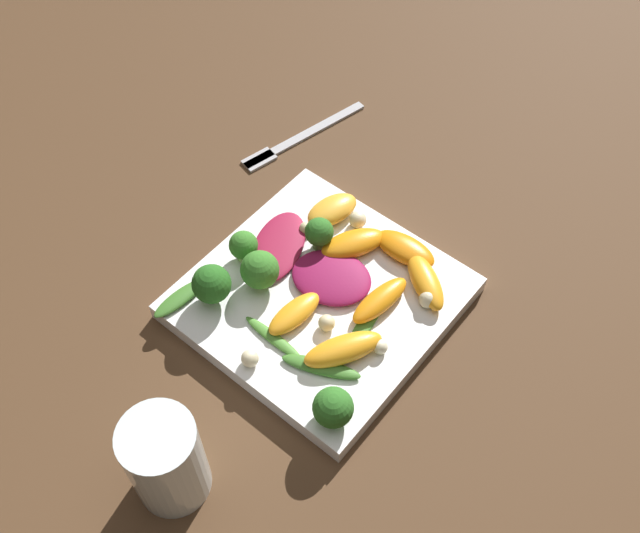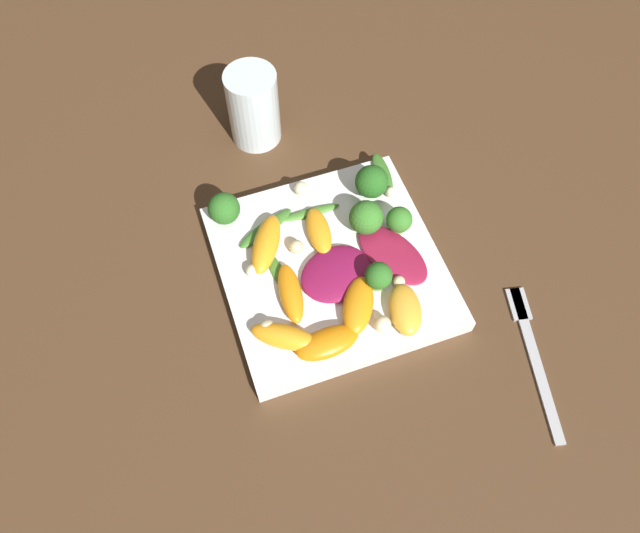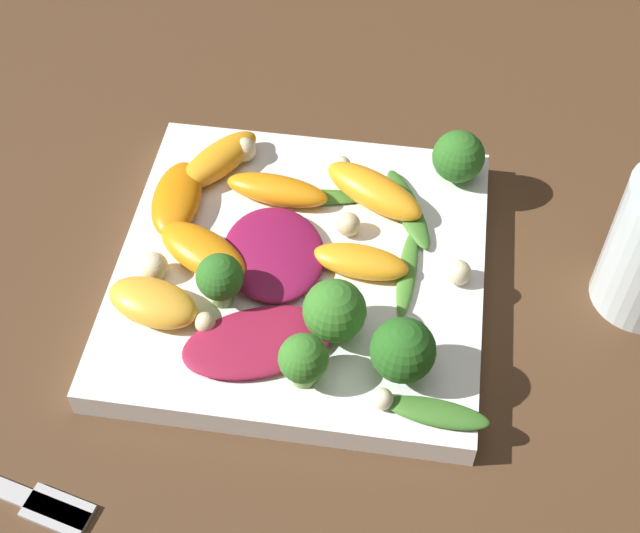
% 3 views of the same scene
% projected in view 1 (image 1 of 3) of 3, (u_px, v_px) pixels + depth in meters
% --- Properties ---
extents(ground_plane, '(2.40, 2.40, 0.00)m').
position_uv_depth(ground_plane, '(320.00, 303.00, 0.76)').
color(ground_plane, '#4C331E').
extents(plate, '(0.24, 0.24, 0.02)m').
position_uv_depth(plate, '(320.00, 298.00, 0.75)').
color(plate, white).
rests_on(plate, ground_plane).
extents(drinking_glass, '(0.06, 0.06, 0.10)m').
position_uv_depth(drinking_glass, '(166.00, 460.00, 0.61)').
color(drinking_glass, silver).
rests_on(drinking_glass, ground_plane).
extents(fork, '(0.17, 0.06, 0.01)m').
position_uv_depth(fork, '(292.00, 141.00, 0.89)').
color(fork, '#B2B2B7').
rests_on(fork, ground_plane).
extents(radicchio_leaf_0, '(0.09, 0.10, 0.01)m').
position_uv_depth(radicchio_leaf_0, '(334.00, 279.00, 0.75)').
color(radicchio_leaf_0, maroon).
rests_on(radicchio_leaf_0, plate).
extents(radicchio_leaf_1, '(0.11, 0.08, 0.01)m').
position_uv_depth(radicchio_leaf_1, '(278.00, 246.00, 0.78)').
color(radicchio_leaf_1, maroon).
rests_on(radicchio_leaf_1, plate).
extents(orange_segment_0, '(0.08, 0.06, 0.02)m').
position_uv_depth(orange_segment_0, '(353.00, 244.00, 0.77)').
color(orange_segment_0, orange).
rests_on(orange_segment_0, plate).
extents(orange_segment_1, '(0.07, 0.03, 0.02)m').
position_uv_depth(orange_segment_1, '(380.00, 300.00, 0.73)').
color(orange_segment_1, orange).
rests_on(orange_segment_1, plate).
extents(orange_segment_2, '(0.07, 0.03, 0.02)m').
position_uv_depth(orange_segment_2, '(291.00, 312.00, 0.72)').
color(orange_segment_2, orange).
rests_on(orange_segment_2, plate).
extents(orange_segment_3, '(0.07, 0.05, 0.02)m').
position_uv_depth(orange_segment_3, '(332.00, 210.00, 0.80)').
color(orange_segment_3, '#FCAD33').
rests_on(orange_segment_3, plate).
extents(orange_segment_4, '(0.08, 0.06, 0.02)m').
position_uv_depth(orange_segment_4, '(343.00, 349.00, 0.70)').
color(orange_segment_4, orange).
rests_on(orange_segment_4, plate).
extents(orange_segment_5, '(0.04, 0.07, 0.02)m').
position_uv_depth(orange_segment_5, '(405.00, 249.00, 0.77)').
color(orange_segment_5, orange).
rests_on(orange_segment_5, plate).
extents(orange_segment_6, '(0.06, 0.07, 0.02)m').
position_uv_depth(orange_segment_6, '(425.00, 281.00, 0.74)').
color(orange_segment_6, orange).
rests_on(orange_segment_6, plate).
extents(broccoli_floret_0, '(0.04, 0.04, 0.05)m').
position_uv_depth(broccoli_floret_0, '(212.00, 284.00, 0.72)').
color(broccoli_floret_0, '#84AD5B').
rests_on(broccoli_floret_0, plate).
extents(broccoli_floret_1, '(0.03, 0.03, 0.04)m').
position_uv_depth(broccoli_floret_1, '(244.00, 246.00, 0.76)').
color(broccoli_floret_1, '#84AD5B').
rests_on(broccoli_floret_1, plate).
extents(broccoli_floret_2, '(0.04, 0.04, 0.04)m').
position_uv_depth(broccoli_floret_2, '(260.00, 270.00, 0.73)').
color(broccoli_floret_2, '#84AD5B').
rests_on(broccoli_floret_2, plate).
extents(broccoli_floret_3, '(0.03, 0.03, 0.04)m').
position_uv_depth(broccoli_floret_3, '(319.00, 233.00, 0.76)').
color(broccoli_floret_3, '#7A9E51').
rests_on(broccoli_floret_3, plate).
extents(broccoli_floret_4, '(0.04, 0.04, 0.04)m').
position_uv_depth(broccoli_floret_4, '(333.00, 408.00, 0.65)').
color(broccoli_floret_4, '#84AD5B').
rests_on(broccoli_floret_4, plate).
extents(arugula_sprig_0, '(0.06, 0.02, 0.01)m').
position_uv_depth(arugula_sprig_0, '(179.00, 299.00, 0.74)').
color(arugula_sprig_0, '#3D7528').
rests_on(arugula_sprig_0, plate).
extents(arugula_sprig_1, '(0.08, 0.03, 0.00)m').
position_uv_depth(arugula_sprig_1, '(367.00, 322.00, 0.72)').
color(arugula_sprig_1, '#3D7528').
rests_on(arugula_sprig_1, plate).
extents(arugula_sprig_2, '(0.01, 0.07, 0.01)m').
position_uv_depth(arugula_sprig_2, '(270.00, 335.00, 0.71)').
color(arugula_sprig_2, '#47842D').
rests_on(arugula_sprig_2, plate).
extents(arugula_sprig_3, '(0.05, 0.08, 0.01)m').
position_uv_depth(arugula_sprig_3, '(321.00, 367.00, 0.69)').
color(arugula_sprig_3, '#3D7528').
rests_on(arugula_sprig_3, plate).
extents(macadamia_nut_0, '(0.02, 0.02, 0.02)m').
position_uv_depth(macadamia_nut_0, '(358.00, 220.00, 0.79)').
color(macadamia_nut_0, beige).
rests_on(macadamia_nut_0, plate).
extents(macadamia_nut_1, '(0.02, 0.02, 0.02)m').
position_uv_depth(macadamia_nut_1, '(247.00, 356.00, 0.69)').
color(macadamia_nut_1, beige).
rests_on(macadamia_nut_1, plate).
extents(macadamia_nut_2, '(0.01, 0.01, 0.01)m').
position_uv_depth(macadamia_nut_2, '(306.00, 228.00, 0.79)').
color(macadamia_nut_2, beige).
rests_on(macadamia_nut_2, plate).
extents(macadamia_nut_3, '(0.02, 0.02, 0.02)m').
position_uv_depth(macadamia_nut_3, '(349.00, 203.00, 0.80)').
color(macadamia_nut_3, beige).
rests_on(macadamia_nut_3, plate).
extents(macadamia_nut_4, '(0.02, 0.02, 0.02)m').
position_uv_depth(macadamia_nut_4, '(428.00, 299.00, 0.73)').
color(macadamia_nut_4, beige).
rests_on(macadamia_nut_4, plate).
extents(macadamia_nut_5, '(0.01, 0.01, 0.01)m').
position_uv_depth(macadamia_nut_5, '(380.00, 347.00, 0.70)').
color(macadamia_nut_5, beige).
rests_on(macadamia_nut_5, plate).
extents(macadamia_nut_6, '(0.02, 0.02, 0.02)m').
position_uv_depth(macadamia_nut_6, '(327.00, 323.00, 0.72)').
color(macadamia_nut_6, beige).
rests_on(macadamia_nut_6, plate).
extents(macadamia_nut_7, '(0.01, 0.01, 0.01)m').
position_uv_depth(macadamia_nut_7, '(204.00, 278.00, 0.75)').
color(macadamia_nut_7, beige).
rests_on(macadamia_nut_7, plate).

